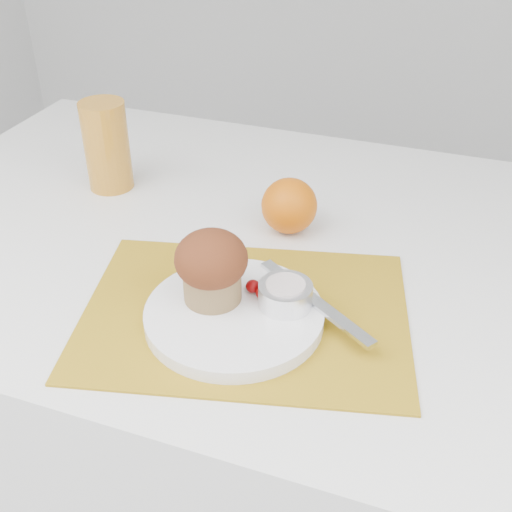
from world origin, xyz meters
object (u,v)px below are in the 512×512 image
(plate, at_px, (234,315))
(muffin, at_px, (212,266))
(orange, at_px, (289,206))
(juice_glass, at_px, (107,146))
(table, at_px, (249,406))

(plate, bearing_deg, muffin, 158.53)
(orange, height_order, juice_glass, juice_glass)
(table, distance_m, orange, 0.42)
(table, relative_size, juice_glass, 8.00)
(plate, height_order, juice_glass, juice_glass)
(plate, bearing_deg, juice_glass, 140.97)
(table, height_order, orange, orange)
(plate, relative_size, juice_glass, 1.48)
(table, bearing_deg, orange, 31.92)
(plate, relative_size, muffin, 2.36)
(juice_glass, bearing_deg, table, -13.82)
(table, xyz_separation_m, orange, (0.05, 0.03, 0.42))
(plate, distance_m, muffin, 0.07)
(table, xyz_separation_m, plate, (0.06, -0.20, 0.39))
(table, bearing_deg, muffin, -83.05)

